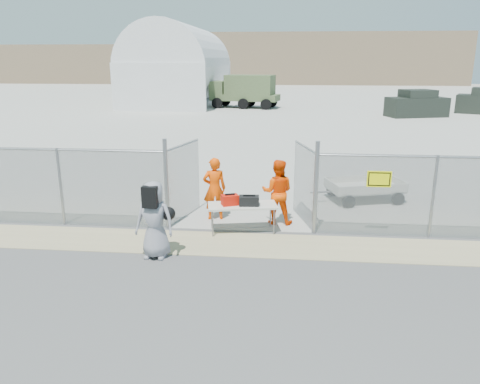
# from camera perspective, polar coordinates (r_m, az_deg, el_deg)

# --- Properties ---
(ground) EXTENTS (160.00, 160.00, 0.00)m
(ground) POSITION_cam_1_polar(r_m,az_deg,el_deg) (11.00, -1.02, -8.39)
(ground) COLOR #3E3E3E
(tarmac_inside) EXTENTS (160.00, 80.00, 0.01)m
(tarmac_inside) POSITION_cam_1_polar(r_m,az_deg,el_deg) (52.16, 4.34, 10.94)
(tarmac_inside) COLOR #A4A49A
(tarmac_inside) RESTS_ON ground
(dirt_strip) EXTENTS (44.00, 1.60, 0.01)m
(dirt_strip) POSITION_cam_1_polar(r_m,az_deg,el_deg) (11.91, -0.47, -6.39)
(dirt_strip) COLOR tan
(dirt_strip) RESTS_ON ground
(distant_hills) EXTENTS (140.00, 6.00, 9.00)m
(distant_hills) POSITION_cam_1_polar(r_m,az_deg,el_deg) (88.04, 8.38, 15.78)
(distant_hills) COLOR #7F684F
(distant_hills) RESTS_ON ground
(chain_link_fence) EXTENTS (40.00, 0.20, 2.20)m
(chain_link_fence) POSITION_cam_1_polar(r_m,az_deg,el_deg) (12.49, 0.00, 0.00)
(chain_link_fence) COLOR gray
(chain_link_fence) RESTS_ON ground
(quonset_hangar) EXTENTS (9.00, 18.00, 8.00)m
(quonset_hangar) POSITION_cam_1_polar(r_m,az_deg,el_deg) (51.19, -7.29, 15.24)
(quonset_hangar) COLOR silver
(quonset_hangar) RESTS_ON ground
(folding_table) EXTENTS (1.94, 1.09, 0.78)m
(folding_table) POSITION_cam_1_polar(r_m,az_deg,el_deg) (12.62, 0.29, -3.22)
(folding_table) COLOR beige
(folding_table) RESTS_ON ground
(orange_bag) EXTENTS (0.52, 0.44, 0.27)m
(orange_bag) POSITION_cam_1_polar(r_m,az_deg,el_deg) (12.44, -1.23, -0.97)
(orange_bag) COLOR red
(orange_bag) RESTS_ON folding_table
(black_duffel) EXTENTS (0.55, 0.35, 0.25)m
(black_duffel) POSITION_cam_1_polar(r_m,az_deg,el_deg) (12.40, 1.11, -1.07)
(black_duffel) COLOR black
(black_duffel) RESTS_ON folding_table
(security_worker_left) EXTENTS (0.75, 0.57, 1.84)m
(security_worker_left) POSITION_cam_1_polar(r_m,az_deg,el_deg) (13.50, -3.13, 0.39)
(security_worker_left) COLOR #FF4902
(security_worker_left) RESTS_ON ground
(security_worker_right) EXTENTS (0.95, 0.77, 1.85)m
(security_worker_right) POSITION_cam_1_polar(r_m,az_deg,el_deg) (13.18, 4.58, 0.01)
(security_worker_right) COLOR #FF4902
(security_worker_right) RESTS_ON ground
(visitor) EXTENTS (0.94, 0.65, 1.85)m
(visitor) POSITION_cam_1_polar(r_m,az_deg,el_deg) (11.06, -10.38, -3.35)
(visitor) COLOR gray
(visitor) RESTS_ON ground
(utility_trailer) EXTENTS (3.40, 2.39, 0.75)m
(utility_trailer) POSITION_cam_1_polar(r_m,az_deg,el_deg) (15.93, 14.95, 0.27)
(utility_trailer) COLOR beige
(utility_trailer) RESTS_ON ground
(military_truck) EXTENTS (6.74, 3.54, 3.05)m
(military_truck) POSITION_cam_1_polar(r_m,az_deg,el_deg) (45.24, 0.60, 12.15)
(military_truck) COLOR #4E6139
(military_truck) RESTS_ON ground
(parked_vehicle_near) EXTENTS (5.04, 3.33, 2.10)m
(parked_vehicle_near) POSITION_cam_1_polar(r_m,az_deg,el_deg) (40.71, 20.75, 10.04)
(parked_vehicle_near) COLOR black
(parked_vehicle_near) RESTS_ON ground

